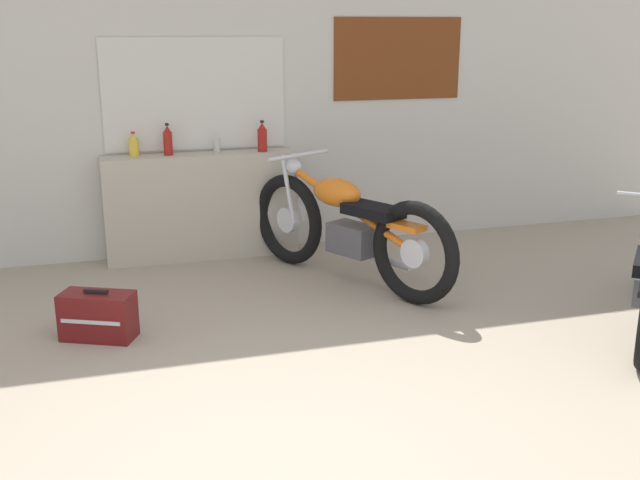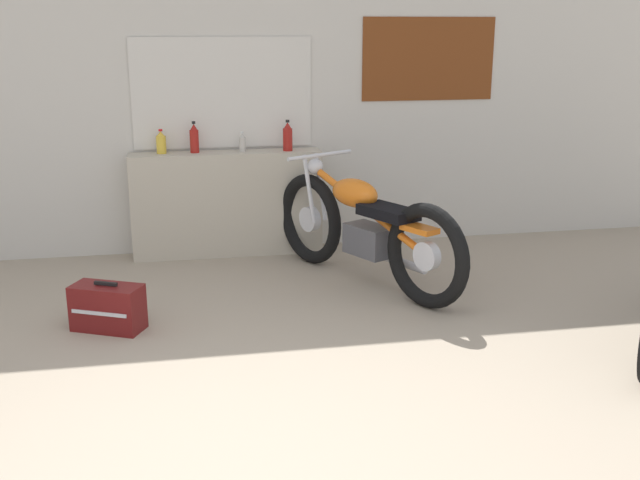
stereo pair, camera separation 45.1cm
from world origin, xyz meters
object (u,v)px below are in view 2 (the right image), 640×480
object	(u,v)px
bottle_leftmost	(161,143)
motorcycle_orange	(364,228)
bottle_left_center	(194,139)
bottle_right_center	(288,137)
bottle_center	(242,143)
hard_case_darkred	(108,307)

from	to	relation	value
bottle_leftmost	motorcycle_orange	bearing A→B (deg)	-33.85
bottle_left_center	bottle_right_center	bearing A→B (deg)	-3.24
bottle_right_center	bottle_leftmost	bearing A→B (deg)	177.05
bottle_left_center	bottle_center	size ratio (longest dim) A/B	1.56
bottle_right_center	hard_case_darkred	bearing A→B (deg)	-132.57
motorcycle_orange	bottle_center	bearing A→B (deg)	130.04
bottle_center	hard_case_darkred	size ratio (longest dim) A/B	0.33
bottle_leftmost	bottle_left_center	xyz separation A→B (m)	(0.28, -0.01, 0.03)
bottle_left_center	bottle_right_center	distance (m)	0.80
motorcycle_orange	hard_case_darkred	world-z (taller)	motorcycle_orange
bottle_leftmost	hard_case_darkred	xyz separation A→B (m)	(-0.37, -1.62, -0.84)
bottle_leftmost	bottle_center	world-z (taller)	bottle_leftmost
bottle_center	bottle_right_center	size ratio (longest dim) A/B	0.64
motorcycle_orange	bottle_right_center	bearing A→B (deg)	114.86
motorcycle_orange	hard_case_darkred	bearing A→B (deg)	-162.20
bottle_right_center	motorcycle_orange	world-z (taller)	bottle_right_center
bottle_leftmost	hard_case_darkred	bearing A→B (deg)	-102.81
bottle_left_center	motorcycle_orange	distance (m)	1.70
bottle_left_center	hard_case_darkred	xyz separation A→B (m)	(-0.65, -1.61, -0.87)
hard_case_darkred	motorcycle_orange	bearing A→B (deg)	17.80
bottle_leftmost	bottle_left_center	world-z (taller)	bottle_left_center
motorcycle_orange	hard_case_darkred	distance (m)	2.00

